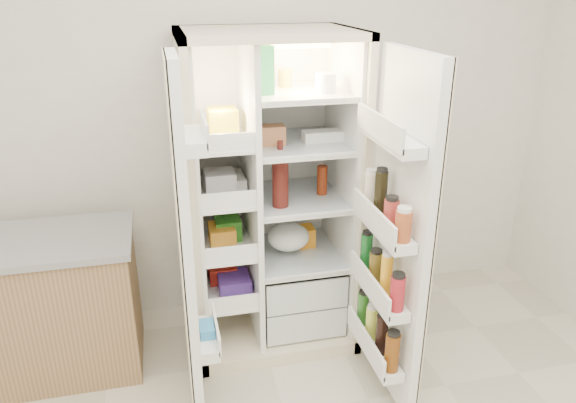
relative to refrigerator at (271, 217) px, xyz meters
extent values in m
cube|color=silver|center=(-0.09, 0.35, 0.61)|extent=(4.00, 0.02, 2.70)
cube|color=beige|center=(-0.02, 0.28, 0.16)|extent=(0.92, 0.04, 1.80)
cube|color=beige|center=(-0.46, -0.05, 0.16)|extent=(0.04, 0.70, 1.80)
cube|color=beige|center=(0.42, -0.05, 0.16)|extent=(0.04, 0.70, 1.80)
cube|color=beige|center=(-0.02, -0.05, 1.04)|extent=(0.92, 0.70, 0.04)
cube|color=beige|center=(-0.02, -0.05, -0.70)|extent=(0.92, 0.70, 0.08)
cube|color=white|center=(-0.02, 0.25, 0.18)|extent=(0.84, 0.02, 1.68)
cube|color=white|center=(-0.43, -0.05, 0.18)|extent=(0.02, 0.62, 1.68)
cube|color=white|center=(0.39, -0.05, 0.18)|extent=(0.02, 0.62, 1.68)
cube|color=white|center=(-0.13, -0.05, 0.18)|extent=(0.03, 0.62, 1.68)
cube|color=silver|center=(0.14, -0.07, -0.56)|extent=(0.47, 0.52, 0.19)
cube|color=silver|center=(0.14, -0.07, -0.36)|extent=(0.47, 0.52, 0.19)
cube|color=#FFD18C|center=(0.14, 0.00, 0.98)|extent=(0.30, 0.30, 0.02)
cube|color=white|center=(-0.28, -0.05, -0.39)|extent=(0.28, 0.58, 0.02)
cube|color=white|center=(-0.28, -0.05, -0.09)|extent=(0.28, 0.58, 0.02)
cube|color=white|center=(-0.28, -0.05, 0.21)|extent=(0.28, 0.58, 0.02)
cube|color=white|center=(-0.28, -0.05, 0.51)|extent=(0.28, 0.58, 0.02)
cube|color=silver|center=(0.14, -0.05, -0.22)|extent=(0.49, 0.58, 0.01)
cube|color=silver|center=(0.14, -0.05, 0.14)|extent=(0.49, 0.58, 0.01)
cube|color=silver|center=(0.14, -0.05, 0.46)|extent=(0.49, 0.58, 0.02)
cube|color=silver|center=(0.14, -0.05, 0.74)|extent=(0.49, 0.58, 0.02)
cube|color=red|center=(-0.28, -0.05, -0.33)|extent=(0.16, 0.20, 0.10)
cube|color=#2F8624|center=(-0.28, -0.05, -0.02)|extent=(0.14, 0.18, 0.12)
cube|color=silver|center=(-0.28, -0.05, 0.25)|extent=(0.20, 0.22, 0.07)
cube|color=yellow|center=(-0.28, -0.05, 0.59)|extent=(0.15, 0.16, 0.14)
cube|color=#6037A6|center=(-0.28, -0.05, -0.34)|extent=(0.18, 0.20, 0.09)
cube|color=orange|center=(-0.28, -0.05, -0.03)|extent=(0.14, 0.18, 0.10)
cube|color=silver|center=(-0.28, -0.05, 0.28)|extent=(0.16, 0.16, 0.12)
sphere|color=orange|center=(0.01, -0.15, -0.62)|extent=(0.07, 0.07, 0.07)
sphere|color=orange|center=(0.10, -0.11, -0.62)|extent=(0.07, 0.07, 0.07)
sphere|color=orange|center=(0.20, -0.15, -0.62)|extent=(0.07, 0.07, 0.07)
sphere|color=orange|center=(0.06, -0.01, -0.62)|extent=(0.07, 0.07, 0.07)
sphere|color=orange|center=(0.16, -0.03, -0.62)|extent=(0.07, 0.07, 0.07)
ellipsoid|color=#407C29|center=(0.14, -0.05, -0.34)|extent=(0.26, 0.24, 0.11)
cylinder|color=#4B1410|center=(0.02, -0.18, 0.28)|extent=(0.09, 0.09, 0.27)
cylinder|color=maroon|center=(0.29, -0.06, 0.23)|extent=(0.06, 0.06, 0.17)
cube|color=#217A42|center=(-0.05, -0.12, 0.86)|extent=(0.08, 0.08, 0.24)
cylinder|color=white|center=(0.27, -0.15, 0.79)|extent=(0.11, 0.11, 0.10)
cylinder|color=olive|center=(0.10, 0.06, 0.79)|extent=(0.07, 0.07, 0.10)
cube|color=white|center=(0.28, -0.08, 0.49)|extent=(0.23, 0.10, 0.06)
cube|color=#BE774C|center=(-0.02, -0.08, 0.52)|extent=(0.17, 0.09, 0.10)
ellipsoid|color=white|center=(0.09, -0.07, -0.14)|extent=(0.24, 0.22, 0.15)
cube|color=orange|center=(0.22, 0.03, -0.16)|extent=(0.10, 0.12, 0.12)
cube|color=white|center=(-0.52, -0.60, 0.16)|extent=(0.05, 0.40, 1.72)
cube|color=beige|center=(-0.54, -0.60, 0.16)|extent=(0.01, 0.40, 1.72)
cube|color=white|center=(-0.45, -0.60, -0.34)|extent=(0.09, 0.32, 0.06)
cube|color=white|center=(-0.45, -0.60, 0.66)|extent=(0.09, 0.32, 0.06)
cube|color=#338CCC|center=(-0.45, -0.60, -0.31)|extent=(0.07, 0.12, 0.10)
cube|color=white|center=(0.48, -0.69, 0.16)|extent=(0.05, 0.58, 1.72)
cube|color=beige|center=(0.51, -0.69, 0.16)|extent=(0.01, 0.58, 1.72)
cube|color=white|center=(0.40, -0.69, -0.48)|extent=(0.11, 0.50, 0.05)
cube|color=white|center=(0.40, -0.69, -0.14)|extent=(0.11, 0.50, 0.05)
cube|color=white|center=(0.40, -0.69, 0.21)|extent=(0.11, 0.50, 0.05)
cube|color=white|center=(0.40, -0.69, 0.64)|extent=(0.11, 0.50, 0.05)
cylinder|color=#68340B|center=(0.40, -0.89, -0.36)|extent=(0.07, 0.07, 0.20)
cylinder|color=black|center=(0.40, -0.76, -0.35)|extent=(0.06, 0.06, 0.22)
cylinder|color=#D0D848|center=(0.40, -0.63, -0.37)|extent=(0.06, 0.06, 0.18)
cylinder|color=#2B6B23|center=(0.40, -0.50, -0.36)|extent=(0.06, 0.06, 0.19)
cylinder|color=maroon|center=(0.40, -0.89, -0.03)|extent=(0.07, 0.07, 0.17)
cylinder|color=#F8AD1D|center=(0.40, -0.76, -0.01)|extent=(0.06, 0.06, 0.21)
cylinder|color=brown|center=(0.40, -0.63, -0.04)|extent=(0.07, 0.07, 0.16)
cylinder|color=#145B22|center=(0.40, -0.50, -0.02)|extent=(0.06, 0.06, 0.20)
cylinder|color=#9D4522|center=(0.40, -0.89, 0.30)|extent=(0.07, 0.07, 0.14)
cylinder|color=#A7312B|center=(0.40, -0.76, 0.30)|extent=(0.07, 0.07, 0.14)
cylinder|color=black|center=(0.40, -0.63, 0.35)|extent=(0.06, 0.06, 0.23)
cylinder|color=#F0DEC6|center=(0.40, -0.50, 0.32)|extent=(0.06, 0.06, 0.18)
cube|color=#99714C|center=(-1.32, -0.10, -0.37)|extent=(1.06, 0.55, 0.76)
cube|color=gray|center=(-1.32, -0.10, 0.03)|extent=(1.09, 0.58, 0.04)
camera|label=1|loc=(-0.57, -2.85, 1.28)|focal=34.00mm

